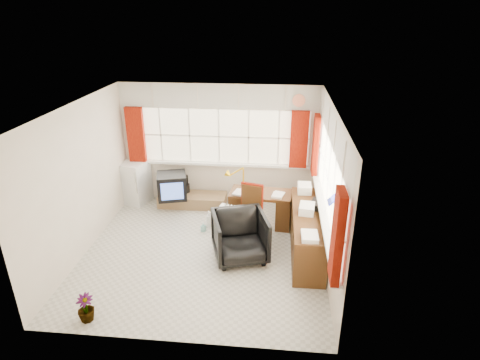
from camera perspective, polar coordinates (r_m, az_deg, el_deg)
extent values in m
plane|color=beige|center=(6.98, -5.15, -10.19)|extent=(4.00, 4.00, 0.00)
plane|color=beige|center=(8.21, -2.95, 4.92)|extent=(4.00, 0.00, 4.00)
plane|color=beige|center=(4.68, -10.20, -10.85)|extent=(4.00, 0.00, 4.00)
plane|color=beige|center=(7.03, -21.78, -0.08)|extent=(0.00, 4.00, 4.00)
plane|color=beige|center=(6.32, 12.55, -1.51)|extent=(0.00, 4.00, 4.00)
plane|color=white|center=(5.98, -6.02, 10.20)|extent=(4.00, 4.00, 0.00)
plane|color=#FBEEC7|center=(8.13, -3.00, 6.21)|extent=(3.60, 0.00, 3.60)
cube|color=white|center=(8.29, -2.96, 2.29)|extent=(3.70, 0.12, 0.05)
cube|color=white|center=(8.38, -11.20, 6.32)|extent=(0.03, 0.02, 1.10)
cube|color=white|center=(8.23, -7.17, 6.27)|extent=(0.03, 0.02, 1.10)
cube|color=white|center=(8.12, -3.01, 6.19)|extent=(0.03, 0.02, 1.10)
cube|color=white|center=(8.06, 1.24, 6.07)|extent=(0.03, 0.02, 1.10)
cube|color=white|center=(8.04, 5.53, 5.92)|extent=(0.03, 0.02, 1.10)
plane|color=#FBEEC7|center=(6.24, 12.53, 0.17)|extent=(0.00, 3.60, 3.60)
cube|color=white|center=(6.48, 11.73, -4.54)|extent=(0.12, 3.70, 0.05)
cube|color=white|center=(5.16, 13.79, -5.08)|extent=(0.02, 0.03, 1.10)
cube|color=white|center=(5.69, 13.05, -2.21)|extent=(0.02, 0.03, 1.10)
cube|color=white|center=(6.24, 12.44, 0.17)|extent=(0.02, 0.03, 1.10)
cube|color=white|center=(6.79, 11.93, 2.16)|extent=(0.02, 0.03, 1.10)
cube|color=white|center=(7.35, 11.49, 3.85)|extent=(0.02, 0.03, 1.10)
cube|color=#921F08|center=(8.47, -14.59, 6.22)|extent=(0.35, 0.10, 1.15)
cube|color=#921F08|center=(7.98, 8.41, 5.68)|extent=(0.35, 0.10, 1.15)
cube|color=#921F08|center=(7.72, 10.72, 4.90)|extent=(0.10, 0.35, 1.15)
cube|color=#921F08|center=(4.72, 13.70, -7.89)|extent=(0.10, 0.35, 1.15)
cube|color=beige|center=(7.91, -3.14, 11.70)|extent=(3.95, 0.08, 0.48)
cube|color=beige|center=(5.97, 13.01, 7.24)|extent=(0.08, 3.95, 0.48)
cube|color=#532F13|center=(7.51, 2.98, -1.96)|extent=(1.20, 0.67, 0.05)
cube|color=#532F13|center=(7.72, -0.33, -3.92)|extent=(0.31, 0.53, 0.61)
cube|color=#532F13|center=(7.62, 6.23, -4.47)|extent=(0.31, 0.53, 0.61)
cube|color=white|center=(7.50, 2.98, -1.71)|extent=(0.22, 0.28, 0.02)
cube|color=white|center=(7.50, 2.98, -1.68)|extent=(0.22, 0.28, 0.02)
cube|color=white|center=(7.49, 2.98, -1.66)|extent=(0.22, 0.28, 0.02)
cube|color=white|center=(7.49, 2.98, -1.63)|extent=(0.22, 0.28, 0.02)
cube|color=white|center=(7.49, 2.98, -1.60)|extent=(0.22, 0.28, 0.02)
cube|color=white|center=(7.49, 2.98, -1.57)|extent=(0.22, 0.28, 0.02)
cylinder|color=#DFAF09|center=(7.59, 0.47, -1.35)|extent=(0.11, 0.11, 0.02)
cylinder|color=#DFAF09|center=(7.50, 0.47, 0.10)|extent=(0.03, 0.03, 0.42)
cone|color=#DFAF09|center=(7.44, 0.47, 1.27)|extent=(0.19, 0.17, 0.17)
cube|color=black|center=(7.34, 1.13, -8.09)|extent=(0.51, 0.51, 0.04)
cylinder|color=silver|center=(7.23, 1.15, -6.60)|extent=(0.06, 0.06, 0.48)
cube|color=#532F13|center=(7.11, 1.16, -4.93)|extent=(0.49, 0.48, 0.06)
cube|color=#532F13|center=(7.16, 1.74, -2.39)|extent=(0.37, 0.14, 0.46)
cube|color=#921F08|center=(7.15, 1.74, -2.26)|extent=(0.40, 0.16, 0.48)
imported|color=black|center=(6.62, 0.01, -8.07)|extent=(1.06, 1.07, 0.79)
cube|color=white|center=(7.38, -0.88, -7.68)|extent=(0.43, 0.26, 0.08)
cube|color=white|center=(7.29, -2.22, -5.40)|extent=(0.06, 0.12, 0.52)
cube|color=white|center=(7.27, -1.78, -5.48)|extent=(0.06, 0.12, 0.52)
cube|color=white|center=(7.25, -1.34, -5.56)|extent=(0.06, 0.12, 0.52)
cube|color=white|center=(7.23, -0.90, -5.64)|extent=(0.06, 0.12, 0.52)
cube|color=white|center=(7.21, -0.45, -5.73)|extent=(0.06, 0.12, 0.52)
cube|color=white|center=(7.19, 0.00, -5.81)|extent=(0.06, 0.12, 0.52)
cube|color=white|center=(7.18, 0.45, -5.89)|extent=(0.06, 0.12, 0.52)
cube|color=#532F13|center=(6.87, 9.49, -7.35)|extent=(0.50, 2.00, 0.75)
cube|color=white|center=(5.97, 9.89, -7.75)|extent=(0.24, 0.32, 0.10)
cube|color=white|center=(6.66, 9.48, -4.20)|extent=(0.24, 0.32, 0.10)
cube|color=white|center=(7.38, 9.14, -1.33)|extent=(0.24, 0.32, 0.10)
cube|color=black|center=(6.86, 11.15, -3.45)|extent=(0.34, 0.39, 0.11)
cube|color=#9B704D|center=(8.48, -6.75, -2.82)|extent=(1.40, 0.50, 0.25)
cube|color=black|center=(8.25, -9.65, -0.83)|extent=(0.69, 0.65, 0.52)
cube|color=#537CEB|center=(8.01, -9.62, -1.61)|extent=(0.43, 0.14, 0.35)
cube|color=black|center=(8.54, -9.31, -1.12)|extent=(0.64, 0.54, 0.20)
cube|color=black|center=(8.46, -9.40, 0.08)|extent=(0.59, 0.51, 0.19)
cube|color=white|center=(8.76, -14.72, -0.29)|extent=(0.65, 0.65, 0.89)
cube|color=silver|center=(8.38, -14.54, -0.39)|extent=(0.03, 0.03, 0.47)
imported|color=white|center=(7.65, -4.42, -5.52)|extent=(0.17, 0.17, 0.32)
imported|color=#8ACEC6|center=(7.53, -5.23, -6.69)|extent=(0.10, 0.10, 0.17)
imported|color=black|center=(5.92, -21.10, -16.62)|extent=(0.25, 0.25, 0.40)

